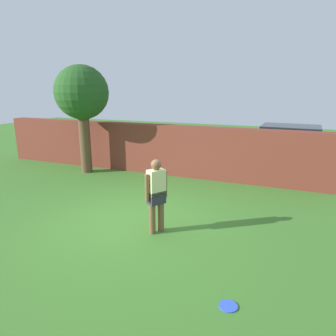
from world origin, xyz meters
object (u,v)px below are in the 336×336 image
at_px(car, 289,149).
at_px(frisbee_blue, 228,306).
at_px(tree, 82,95).
at_px(person, 156,193).

distance_m(car, frisbee_blue, 8.19).
xyz_separation_m(tree, car, (6.92, 2.87, -1.94)).
xyz_separation_m(tree, person, (4.43, -3.49, -1.90)).
height_order(tree, car, tree).
relative_size(tree, car, 0.90).
bearing_deg(person, frisbee_blue, -99.96).
relative_size(tree, person, 2.37).
distance_m(tree, frisbee_blue, 8.70).
distance_m(person, car, 6.83).
relative_size(person, frisbee_blue, 6.00).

